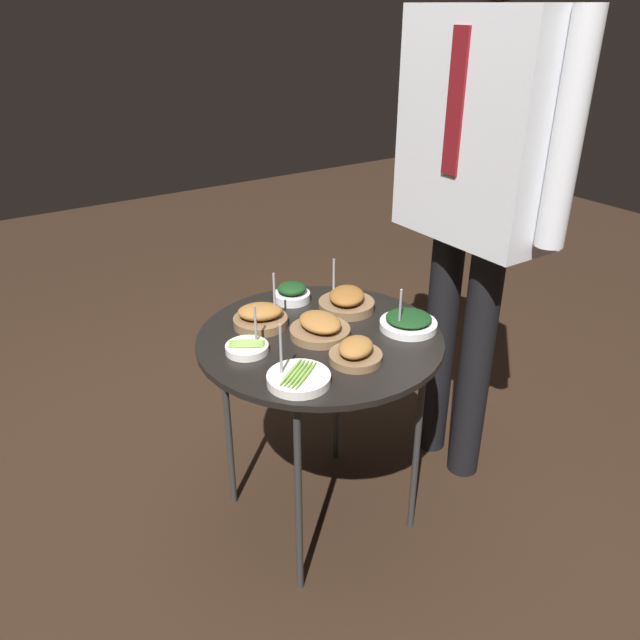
{
  "coord_description": "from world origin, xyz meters",
  "views": [
    {
      "loc": [
        1.29,
        -0.87,
        1.51
      ],
      "look_at": [
        0.0,
        0.0,
        0.72
      ],
      "focal_mm": 35.0,
      "sensor_mm": 36.0,
      "label": 1
    }
  ],
  "objects_px": {
    "bowl_asparagus_mid_left": "(298,378)",
    "bowl_asparagus_far_rim": "(247,347)",
    "bowl_roast_mid_right": "(320,327)",
    "bowl_roast_front_right": "(356,352)",
    "bowl_spinach_near_rim": "(408,322)",
    "bowl_spinach_front_center": "(292,293)",
    "bowl_roast_front_left": "(346,301)",
    "serving_cart": "(320,349)",
    "waiter_figure": "(480,157)",
    "bowl_roast_back_right": "(260,317)"
  },
  "relations": [
    {
      "from": "serving_cart",
      "to": "bowl_roast_back_right",
      "type": "relative_size",
      "value": 4.37
    },
    {
      "from": "bowl_roast_front_left",
      "to": "bowl_spinach_front_center",
      "type": "distance_m",
      "value": 0.18
    },
    {
      "from": "serving_cart",
      "to": "bowl_roast_front_right",
      "type": "relative_size",
      "value": 4.82
    },
    {
      "from": "serving_cart",
      "to": "waiter_figure",
      "type": "relative_size",
      "value": 0.4
    },
    {
      "from": "bowl_spinach_near_rim",
      "to": "bowl_asparagus_mid_left",
      "type": "distance_m",
      "value": 0.43
    },
    {
      "from": "serving_cart",
      "to": "bowl_asparagus_mid_left",
      "type": "height_order",
      "value": "bowl_asparagus_mid_left"
    },
    {
      "from": "bowl_asparagus_mid_left",
      "to": "bowl_spinach_near_rim",
      "type": "bearing_deg",
      "value": 99.41
    },
    {
      "from": "bowl_asparagus_mid_left",
      "to": "bowl_asparagus_far_rim",
      "type": "distance_m",
      "value": 0.21
    },
    {
      "from": "bowl_roast_mid_right",
      "to": "bowl_asparagus_far_rim",
      "type": "relative_size",
      "value": 1.35
    },
    {
      "from": "bowl_asparagus_mid_left",
      "to": "bowl_spinach_front_center",
      "type": "height_order",
      "value": "bowl_asparagus_mid_left"
    },
    {
      "from": "bowl_roast_front_right",
      "to": "bowl_asparagus_far_rim",
      "type": "xyz_separation_m",
      "value": [
        -0.2,
        -0.22,
        -0.01
      ]
    },
    {
      "from": "bowl_roast_back_right",
      "to": "bowl_roast_front_left",
      "type": "xyz_separation_m",
      "value": [
        0.05,
        0.27,
        0.0
      ]
    },
    {
      "from": "bowl_spinach_front_center",
      "to": "bowl_asparagus_mid_left",
      "type": "bearing_deg",
      "value": -29.67
    },
    {
      "from": "bowl_asparagus_far_rim",
      "to": "bowl_spinach_front_center",
      "type": "xyz_separation_m",
      "value": [
        -0.21,
        0.27,
        0.01
      ]
    },
    {
      "from": "bowl_spinach_near_rim",
      "to": "bowl_roast_back_right",
      "type": "relative_size",
      "value": 1.03
    },
    {
      "from": "bowl_roast_mid_right",
      "to": "bowl_spinach_near_rim",
      "type": "height_order",
      "value": "bowl_spinach_near_rim"
    },
    {
      "from": "bowl_roast_back_right",
      "to": "bowl_spinach_front_center",
      "type": "height_order",
      "value": "bowl_roast_back_right"
    },
    {
      "from": "bowl_roast_mid_right",
      "to": "bowl_asparagus_mid_left",
      "type": "xyz_separation_m",
      "value": [
        0.18,
        -0.18,
        -0.01
      ]
    },
    {
      "from": "bowl_roast_mid_right",
      "to": "bowl_roast_front_right",
      "type": "xyz_separation_m",
      "value": [
        0.17,
        0.0,
        -0.0
      ]
    },
    {
      "from": "waiter_figure",
      "to": "bowl_asparagus_mid_left",
      "type": "bearing_deg",
      "value": -77.7
    },
    {
      "from": "bowl_roast_front_left",
      "to": "bowl_roast_mid_right",
      "type": "bearing_deg",
      "value": -59.86
    },
    {
      "from": "bowl_roast_front_right",
      "to": "bowl_spinach_front_center",
      "type": "xyz_separation_m",
      "value": [
        -0.41,
        0.05,
        0.0
      ]
    },
    {
      "from": "serving_cart",
      "to": "bowl_roast_back_right",
      "type": "bearing_deg",
      "value": -143.88
    },
    {
      "from": "bowl_spinach_near_rim",
      "to": "waiter_figure",
      "type": "height_order",
      "value": "waiter_figure"
    },
    {
      "from": "bowl_roast_front_right",
      "to": "bowl_roast_back_right",
      "type": "bearing_deg",
      "value": -160.67
    },
    {
      "from": "serving_cart",
      "to": "bowl_spinach_front_center",
      "type": "relative_size",
      "value": 6.07
    },
    {
      "from": "bowl_spinach_near_rim",
      "to": "bowl_roast_back_right",
      "type": "xyz_separation_m",
      "value": [
        -0.26,
        -0.35,
        0.01
      ]
    },
    {
      "from": "bowl_asparagus_far_rim",
      "to": "bowl_spinach_front_center",
      "type": "relative_size",
      "value": 1.11
    },
    {
      "from": "bowl_roast_back_right",
      "to": "bowl_asparagus_mid_left",
      "type": "relative_size",
      "value": 1.0
    },
    {
      "from": "bowl_roast_mid_right",
      "to": "bowl_roast_front_left",
      "type": "height_order",
      "value": "bowl_roast_front_left"
    },
    {
      "from": "bowl_roast_front_right",
      "to": "bowl_spinach_front_center",
      "type": "distance_m",
      "value": 0.42
    },
    {
      "from": "bowl_roast_front_left",
      "to": "bowl_spinach_front_center",
      "type": "xyz_separation_m",
      "value": [
        -0.15,
        -0.11,
        -0.0
      ]
    },
    {
      "from": "bowl_roast_front_left",
      "to": "waiter_figure",
      "type": "height_order",
      "value": "waiter_figure"
    },
    {
      "from": "bowl_asparagus_mid_left",
      "to": "bowl_roast_front_left",
      "type": "xyz_separation_m",
      "value": [
        -0.27,
        0.34,
        0.01
      ]
    },
    {
      "from": "serving_cart",
      "to": "bowl_asparagus_far_rim",
      "type": "relative_size",
      "value": 5.49
    },
    {
      "from": "bowl_asparagus_mid_left",
      "to": "bowl_spinach_front_center",
      "type": "xyz_separation_m",
      "value": [
        -0.42,
        0.24,
        0.01
      ]
    },
    {
      "from": "bowl_spinach_near_rim",
      "to": "bowl_roast_front_right",
      "type": "bearing_deg",
      "value": -75.22
    },
    {
      "from": "bowl_roast_back_right",
      "to": "bowl_asparagus_mid_left",
      "type": "bearing_deg",
      "value": -12.72
    },
    {
      "from": "bowl_roast_mid_right",
      "to": "bowl_roast_back_right",
      "type": "relative_size",
      "value": 1.07
    },
    {
      "from": "serving_cart",
      "to": "bowl_asparagus_far_rim",
      "type": "bearing_deg",
      "value": -99.09
    },
    {
      "from": "bowl_roast_front_right",
      "to": "bowl_roast_front_left",
      "type": "xyz_separation_m",
      "value": [
        -0.26,
        0.16,
        0.0
      ]
    },
    {
      "from": "bowl_roast_front_left",
      "to": "waiter_figure",
      "type": "distance_m",
      "value": 0.58
    },
    {
      "from": "waiter_figure",
      "to": "bowl_roast_front_left",
      "type": "bearing_deg",
      "value": -105.41
    },
    {
      "from": "bowl_asparagus_far_rim",
      "to": "bowl_roast_back_right",
      "type": "bearing_deg",
      "value": 137.46
    },
    {
      "from": "bowl_roast_mid_right",
      "to": "bowl_roast_front_left",
      "type": "bearing_deg",
      "value": 120.14
    },
    {
      "from": "bowl_spinach_front_center",
      "to": "bowl_roast_front_left",
      "type": "bearing_deg",
      "value": 35.41
    },
    {
      "from": "bowl_roast_front_right",
      "to": "bowl_roast_front_left",
      "type": "bearing_deg",
      "value": 148.77
    },
    {
      "from": "serving_cart",
      "to": "bowl_roast_front_right",
      "type": "bearing_deg",
      "value": 0.79
    },
    {
      "from": "bowl_spinach_front_center",
      "to": "waiter_figure",
      "type": "height_order",
      "value": "waiter_figure"
    },
    {
      "from": "bowl_roast_mid_right",
      "to": "bowl_roast_back_right",
      "type": "height_order",
      "value": "bowl_roast_back_right"
    }
  ]
}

